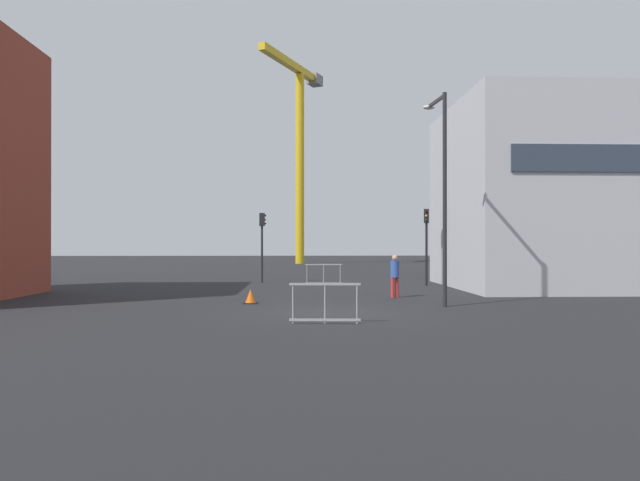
% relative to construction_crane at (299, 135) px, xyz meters
% --- Properties ---
extents(ground, '(160.00, 160.00, 0.00)m').
position_rel_construction_crane_xyz_m(ground, '(0.82, -42.03, -13.31)').
color(ground, black).
extents(office_block, '(12.81, 9.75, 8.75)m').
position_rel_construction_crane_xyz_m(office_block, '(13.67, -32.44, -8.94)').
color(office_block, '#B7B7BC').
rests_on(office_block, ground).
extents(construction_crane, '(6.40, 12.13, 20.56)m').
position_rel_construction_crane_xyz_m(construction_crane, '(0.00, 0.00, 0.00)').
color(construction_crane, gold).
rests_on(construction_crane, ground).
extents(streetlamp_tall, '(0.45, 1.84, 7.22)m').
position_rel_construction_crane_xyz_m(streetlamp_tall, '(4.78, -40.34, -9.03)').
color(streetlamp_tall, '#232326').
rests_on(streetlamp_tall, ground).
extents(traffic_light_island, '(0.31, 0.39, 3.85)m').
position_rel_construction_crane_xyz_m(traffic_light_island, '(6.31, -31.03, -10.72)').
color(traffic_light_island, black).
rests_on(traffic_light_island, ground).
extents(traffic_light_verge, '(0.39, 0.28, 3.75)m').
position_rel_construction_crane_xyz_m(traffic_light_verge, '(-2.07, -28.59, -10.78)').
color(traffic_light_verge, '#232326').
rests_on(traffic_light_verge, ground).
extents(pedestrian_walking, '(0.34, 0.34, 1.66)m').
position_rel_construction_crane_xyz_m(pedestrian_walking, '(3.67, -37.25, -12.35)').
color(pedestrian_walking, red).
rests_on(pedestrian_walking, ground).
extents(safety_barrier_mid_span, '(1.88, 0.10, 1.08)m').
position_rel_construction_crane_xyz_m(safety_barrier_mid_span, '(1.17, -30.49, -12.75)').
color(safety_barrier_mid_span, '#9EA0A5').
rests_on(safety_barrier_mid_span, ground).
extents(safety_barrier_rear, '(1.89, 0.16, 1.08)m').
position_rel_construction_crane_xyz_m(safety_barrier_rear, '(0.58, -44.56, -12.75)').
color(safety_barrier_rear, '#9EA0A5').
rests_on(safety_barrier_rear, ground).
extents(traffic_cone_orange, '(0.50, 0.50, 0.51)m').
position_rel_construction_crane_xyz_m(traffic_cone_orange, '(-1.82, -39.31, -13.08)').
color(traffic_cone_orange, black).
rests_on(traffic_cone_orange, ground).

